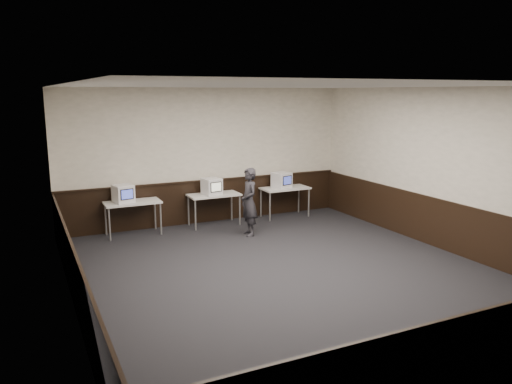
{
  "coord_description": "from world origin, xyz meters",
  "views": [
    {
      "loc": [
        -4.03,
        -7.15,
        3.1
      ],
      "look_at": [
        0.14,
        1.6,
        1.15
      ],
      "focal_mm": 35.0,
      "sensor_mm": 36.0,
      "label": 1
    }
  ],
  "objects_px": {
    "emac_center": "(212,186)",
    "person": "(249,202)",
    "emac_right": "(282,180)",
    "desk_right": "(285,190)",
    "emac_left": "(123,194)",
    "desk_left": "(133,205)",
    "desk_center": "(214,197)"
  },
  "relations": [
    {
      "from": "person",
      "to": "emac_center",
      "type": "bearing_deg",
      "value": -153.29
    },
    {
      "from": "desk_right",
      "to": "emac_right",
      "type": "distance_m",
      "value": 0.28
    },
    {
      "from": "desk_left",
      "to": "desk_center",
      "type": "distance_m",
      "value": 1.9
    },
    {
      "from": "desk_center",
      "to": "emac_center",
      "type": "height_order",
      "value": "emac_center"
    },
    {
      "from": "emac_right",
      "to": "person",
      "type": "xyz_separation_m",
      "value": [
        -1.41,
        -1.13,
        -0.2
      ]
    },
    {
      "from": "emac_left",
      "to": "emac_right",
      "type": "relative_size",
      "value": 0.98
    },
    {
      "from": "desk_right",
      "to": "emac_center",
      "type": "relative_size",
      "value": 2.59
    },
    {
      "from": "desk_right",
      "to": "person",
      "type": "xyz_separation_m",
      "value": [
        -1.5,
        -1.11,
        0.07
      ]
    },
    {
      "from": "emac_center",
      "to": "emac_right",
      "type": "xyz_separation_m",
      "value": [
        1.87,
        0.05,
        0.0
      ]
    },
    {
      "from": "person",
      "to": "desk_right",
      "type": "bearing_deg",
      "value": 130.02
    },
    {
      "from": "desk_right",
      "to": "person",
      "type": "bearing_deg",
      "value": -143.54
    },
    {
      "from": "emac_left",
      "to": "emac_center",
      "type": "distance_m",
      "value": 2.02
    },
    {
      "from": "emac_left",
      "to": "emac_center",
      "type": "relative_size",
      "value": 1.04
    },
    {
      "from": "person",
      "to": "desk_left",
      "type": "bearing_deg",
      "value": -112.28
    },
    {
      "from": "emac_left",
      "to": "emac_center",
      "type": "xyz_separation_m",
      "value": [
        2.02,
        -0.03,
        -0.0
      ]
    },
    {
      "from": "emac_right",
      "to": "emac_left",
      "type": "bearing_deg",
      "value": 165.65
    },
    {
      "from": "emac_right",
      "to": "person",
      "type": "relative_size",
      "value": 0.33
    },
    {
      "from": "desk_right",
      "to": "person",
      "type": "height_order",
      "value": "person"
    },
    {
      "from": "desk_center",
      "to": "person",
      "type": "xyz_separation_m",
      "value": [
        0.4,
        -1.11,
        0.07
      ]
    },
    {
      "from": "desk_left",
      "to": "emac_center",
      "type": "xyz_separation_m",
      "value": [
        1.84,
        -0.04,
        0.26
      ]
    },
    {
      "from": "desk_center",
      "to": "desk_left",
      "type": "bearing_deg",
      "value": 180.0
    },
    {
      "from": "emac_left",
      "to": "desk_right",
      "type": "bearing_deg",
      "value": -12.21
    },
    {
      "from": "desk_right",
      "to": "emac_right",
      "type": "xyz_separation_m",
      "value": [
        -0.09,
        0.01,
        0.26
      ]
    },
    {
      "from": "emac_center",
      "to": "person",
      "type": "height_order",
      "value": "person"
    },
    {
      "from": "desk_left",
      "to": "emac_center",
      "type": "distance_m",
      "value": 1.86
    },
    {
      "from": "desk_center",
      "to": "emac_right",
      "type": "xyz_separation_m",
      "value": [
        1.81,
        0.01,
        0.26
      ]
    },
    {
      "from": "desk_right",
      "to": "desk_left",
      "type": "bearing_deg",
      "value": 180.0
    },
    {
      "from": "desk_left",
      "to": "emac_right",
      "type": "bearing_deg",
      "value": 0.21
    },
    {
      "from": "desk_left",
      "to": "emac_right",
      "type": "relative_size",
      "value": 2.45
    },
    {
      "from": "desk_center",
      "to": "emac_right",
      "type": "height_order",
      "value": "emac_right"
    },
    {
      "from": "desk_left",
      "to": "person",
      "type": "bearing_deg",
      "value": -25.85
    },
    {
      "from": "emac_center",
      "to": "desk_right",
      "type": "bearing_deg",
      "value": -7.97
    }
  ]
}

